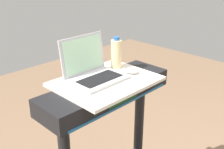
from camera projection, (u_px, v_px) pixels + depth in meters
desk_board at (106, 81)px, 1.69m from camera, size 0.60×0.46×0.02m
laptop at (93, 71)px, 1.69m from camera, size 0.33×0.27×0.25m
computer_mouse at (131, 71)px, 1.78m from camera, size 0.09×0.11×0.03m
water_bottle at (116, 54)px, 1.84m from camera, size 0.07×0.07×0.21m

